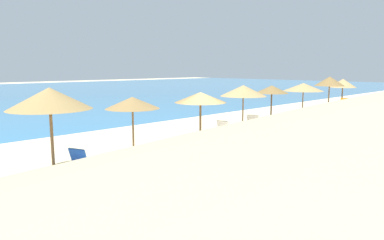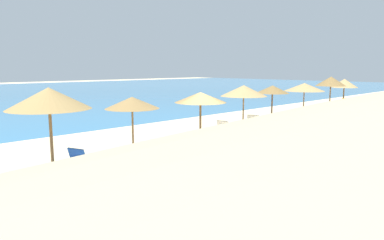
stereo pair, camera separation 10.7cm
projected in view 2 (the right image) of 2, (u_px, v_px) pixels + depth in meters
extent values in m
plane|color=beige|center=(207.00, 152.00, 14.61)|extent=(160.00, 160.00, 0.00)
cylinder|color=brown|center=(51.00, 141.00, 11.07)|extent=(0.09, 0.09, 2.34)
cone|color=#9E7F4C|center=(49.00, 98.00, 10.87)|extent=(2.57, 2.57, 0.68)
cylinder|color=brown|center=(133.00, 131.00, 13.75)|extent=(0.07, 0.07, 2.05)
cone|color=olive|center=(132.00, 103.00, 13.59)|extent=(2.11, 2.11, 0.46)
cylinder|color=brown|center=(200.00, 122.00, 15.94)|extent=(0.09, 0.09, 2.07)
cone|color=olive|center=(200.00, 97.00, 15.78)|extent=(2.34, 2.34, 0.47)
cylinder|color=brown|center=(243.00, 114.00, 18.42)|extent=(0.07, 0.07, 2.15)
cone|color=tan|center=(244.00, 91.00, 18.24)|extent=(2.41, 2.41, 0.57)
cylinder|color=brown|center=(272.00, 109.00, 20.70)|extent=(0.08, 0.08, 2.14)
cone|color=olive|center=(272.00, 89.00, 20.53)|extent=(1.95, 1.95, 0.46)
cylinder|color=brown|center=(304.00, 105.00, 22.89)|extent=(0.07, 0.07, 2.12)
cone|color=tan|center=(304.00, 87.00, 22.72)|extent=(2.55, 2.55, 0.52)
cylinder|color=brown|center=(330.00, 100.00, 24.98)|extent=(0.09, 0.09, 2.35)
cone|color=olive|center=(331.00, 81.00, 24.78)|extent=(2.08, 2.08, 0.66)
cylinder|color=brown|center=(343.00, 99.00, 27.64)|extent=(0.09, 0.09, 2.08)
cone|color=tan|center=(344.00, 83.00, 27.46)|extent=(2.02, 2.02, 0.67)
cube|color=orange|center=(347.00, 110.00, 26.71)|extent=(1.38, 1.19, 0.07)
cube|color=orange|center=(346.00, 103.00, 27.22)|extent=(0.55, 0.65, 0.83)
cylinder|color=silver|center=(345.00, 113.00, 26.27)|extent=(0.04, 0.04, 0.27)
cylinder|color=silver|center=(352.00, 113.00, 26.17)|extent=(0.04, 0.04, 0.27)
cylinder|color=silver|center=(342.00, 111.00, 27.31)|extent=(0.04, 0.04, 0.27)
cylinder|color=silver|center=(349.00, 111.00, 27.20)|extent=(0.04, 0.04, 0.27)
cube|color=white|center=(251.00, 129.00, 18.12)|extent=(1.45, 1.12, 0.07)
cube|color=white|center=(253.00, 121.00, 18.64)|extent=(0.49, 0.66, 0.65)
cylinder|color=silver|center=(244.00, 134.00, 17.72)|extent=(0.04, 0.04, 0.31)
cylinder|color=silver|center=(254.00, 135.00, 17.54)|extent=(0.04, 0.04, 0.31)
cylinder|color=silver|center=(248.00, 130.00, 18.75)|extent=(0.04, 0.04, 0.31)
cylinder|color=silver|center=(258.00, 131.00, 18.58)|extent=(0.04, 0.04, 0.31)
cube|color=white|center=(215.00, 140.00, 15.58)|extent=(1.66, 0.89, 0.07)
cube|color=white|center=(224.00, 129.00, 16.11)|extent=(0.34, 0.70, 0.78)
cylinder|color=silver|center=(201.00, 146.00, 15.24)|extent=(0.04, 0.04, 0.25)
cylinder|color=silver|center=(212.00, 147.00, 14.90)|extent=(0.04, 0.04, 0.25)
cylinder|color=silver|center=(218.00, 140.00, 16.30)|extent=(0.04, 0.04, 0.25)
cylinder|color=silver|center=(229.00, 142.00, 15.96)|extent=(0.04, 0.04, 0.25)
cube|color=blue|center=(63.00, 174.00, 10.67)|extent=(1.53, 1.08, 0.07)
cube|color=blue|center=(78.00, 158.00, 11.20)|extent=(0.47, 0.69, 0.66)
cylinder|color=silver|center=(41.00, 183.00, 10.28)|extent=(0.04, 0.04, 0.25)
cylinder|color=silver|center=(55.00, 186.00, 10.05)|extent=(0.04, 0.04, 0.25)
cylinder|color=silver|center=(71.00, 172.00, 11.33)|extent=(0.04, 0.04, 0.25)
cylinder|color=silver|center=(84.00, 175.00, 11.10)|extent=(0.04, 0.04, 0.25)
sphere|color=green|center=(352.00, 113.00, 25.60)|extent=(0.38, 0.38, 0.38)
cube|color=blue|center=(374.00, 126.00, 20.06)|extent=(0.51, 0.37, 0.33)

